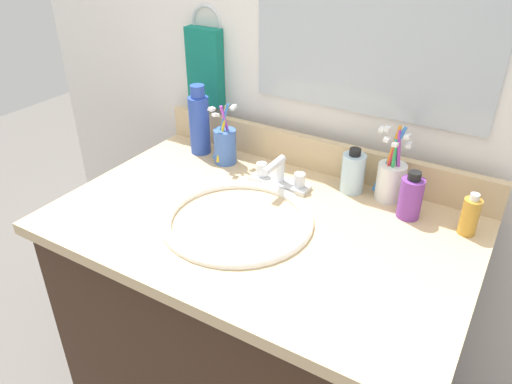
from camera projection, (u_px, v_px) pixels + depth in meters
name	position (u px, v px, depth m)	size (l,w,h in m)	color
vanity_cabinet	(260.00, 342.00, 1.32)	(0.91, 0.56, 0.74)	#382316
countertop	(260.00, 225.00, 1.13)	(0.95, 0.61, 0.03)	#D1B284
backsplash	(316.00, 154.00, 1.31)	(0.95, 0.02, 0.09)	#D1B284
back_wall	(322.00, 195.00, 1.44)	(2.05, 0.04, 1.30)	white
towel_ring	(207.00, 23.00, 1.36)	(0.10, 0.10, 0.01)	silver
hand_towel	(205.00, 67.00, 1.41)	(0.11, 0.04, 0.22)	#147260
sink_basin	(238.00, 233.00, 1.13)	(0.35, 0.35, 0.11)	white
faucet	(279.00, 176.00, 1.24)	(0.16, 0.10, 0.08)	silver
bottle_cream_purple	(411.00, 197.00, 1.11)	(0.05, 0.05, 0.12)	#7A3899
bottle_gel_clear	(353.00, 172.00, 1.21)	(0.06, 0.06, 0.12)	silver
bottle_shampoo_blue	(199.00, 122.00, 1.38)	(0.06, 0.06, 0.20)	#2D4CB2
bottle_oil_amber	(470.00, 216.00, 1.05)	(0.04, 0.04, 0.10)	gold
cup_white_ceramic	(391.00, 179.00, 1.18)	(0.08, 0.07, 0.19)	white
cup_blue_plastic	(225.00, 145.00, 1.35)	(0.06, 0.08, 0.17)	#3F66B7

